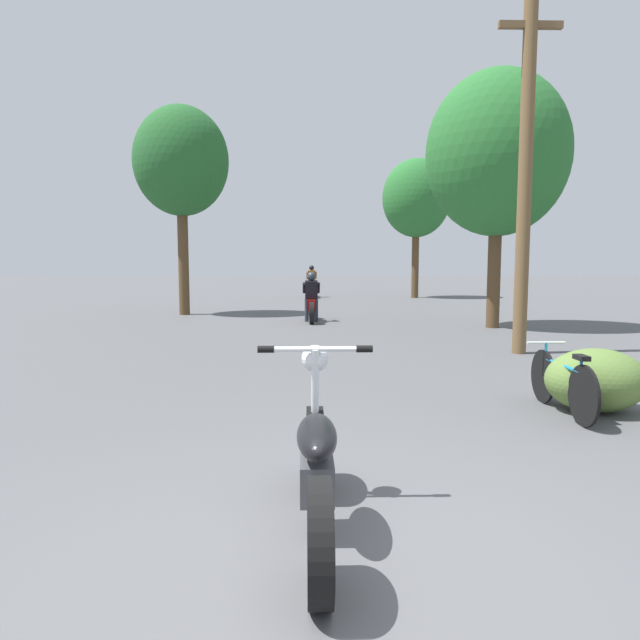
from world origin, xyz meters
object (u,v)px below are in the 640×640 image
Objects in this scene: motorcycle_foreground at (317,465)px; bicycle_parked at (562,383)px; utility_pole at (525,171)px; roadside_tree_left at (181,162)px; roadside_tree_right_near at (498,154)px; motorcycle_rider_lead at (311,303)px; roadside_tree_right_far at (416,199)px; motorcycle_rider_far at (312,285)px.

bicycle_parked is at bearing 44.38° from motorcycle_foreground.
utility_pole reaches higher than motorcycle_foreground.
roadside_tree_left is 3.95× the size of bicycle_parked.
utility_pole is 4.22m from roadside_tree_right_near.
roadside_tree_right_near is 3.18× the size of motorcycle_rider_lead.
bicycle_parked is (6.55, -11.78, -4.31)m from roadside_tree_left.
motorcycle_foreground is (3.82, -14.45, -4.22)m from roadside_tree_left.
bicycle_parked is (-2.21, -19.83, -4.11)m from roadside_tree_right_far.
roadside_tree_right_near is 11.78m from roadside_tree_right_far.
roadside_tree_right_far reaches higher than motorcycle_foreground.
roadside_tree_right_near is 9.25m from roadside_tree_left.
roadside_tree_left is 15.53m from motorcycle_foreground.
roadside_tree_right_near reaches higher than roadside_tree_right_far.
roadside_tree_right_near is 3.18× the size of motorcycle_foreground.
motorcycle_foreground is 12.31m from motorcycle_rider_lead.
motorcycle_rider_far is 1.37× the size of bicycle_parked.
motorcycle_rider_far is (-4.39, 12.18, -3.70)m from roadside_tree_right_near.
utility_pole is 1.00× the size of roadside_tree_right_far.
roadside_tree_right_far is 3.16× the size of motorcycle_foreground.
bicycle_parked is (-1.90, -8.06, -3.91)m from roadside_tree_right_near.
motorcycle_rider_lead is 10.60m from motorcycle_rider_far.
utility_pole is at bearing 75.29° from bicycle_parked.
roadside_tree_right_near is at bearing -19.27° from motorcycle_rider_lead.
utility_pole is at bearing -101.85° from roadside_tree_right_near.
motorcycle_rider_lead is at bearing -90.71° from motorcycle_rider_far.
roadside_tree_left reaches higher than roadside_tree_right_far.
roadside_tree_left is at bearing -115.65° from motorcycle_rider_far.
motorcycle_rider_lead is at bearing -28.61° from roadside_tree_left.
roadside_tree_left reaches higher than utility_pole.
utility_pole is 0.99× the size of roadside_tree_left.
motorcycle_rider_far is at bearing 89.40° from motorcycle_foreground.
roadside_tree_right_far reaches higher than motorcycle_rider_far.
motorcycle_rider_far is at bearing 175.02° from roadside_tree_right_far.
motorcycle_rider_lead is 1.23× the size of bicycle_parked.
motorcycle_rider_lead is 0.90× the size of motorcycle_rider_far.
roadside_tree_left reaches higher than motorcycle_foreground.
motorcycle_rider_lead reaches higher than motorcycle_foreground.
motorcycle_rider_far is at bearing 64.35° from roadside_tree_left.
roadside_tree_right_far is at bearing 42.56° from roadside_tree_left.
utility_pole is 3.18× the size of motorcycle_rider_lead.
motorcycle_rider_lead is (0.11, 12.31, 0.09)m from motorcycle_foreground.
utility_pole is 5.09m from bicycle_parked.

